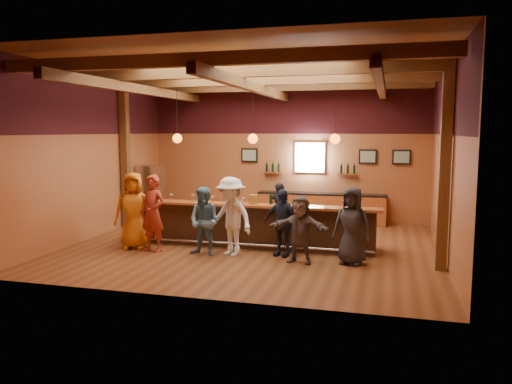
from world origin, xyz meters
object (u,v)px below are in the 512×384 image
customer_orange (134,210)px  bottle_a (271,199)px  back_bar_cabinet (321,208)px  customer_navy (282,223)px  bar_counter (255,225)px  customer_dark (352,226)px  stainless_fridge (151,193)px  customer_denim (205,221)px  bartender (279,210)px  customer_white (231,217)px  customer_brown (300,229)px  ice_bucket (253,199)px  customer_redvest (153,213)px

customer_orange → bottle_a: bearing=-1.6°
back_bar_cabinet → customer_navy: (-0.31, -4.43, 0.31)m
back_bar_cabinet → bar_counter: bearing=-108.3°
bar_counter → customer_dark: size_ratio=3.73×
back_bar_cabinet → stainless_fridge: bearing=-168.1°
customer_denim → bartender: size_ratio=1.06×
bar_counter → stainless_fridge: (-4.12, 2.45, 0.38)m
stainless_fridge → bar_counter: bearing=-30.8°
stainless_fridge → customer_white: 5.24m
customer_brown → ice_bucket: size_ratio=6.76×
back_bar_cabinet → customer_redvest: size_ratio=2.15×
customer_denim → customer_white: 0.63m
bar_counter → back_bar_cabinet: 3.76m
customer_dark → bottle_a: size_ratio=5.42×
bartender → stainless_fridge: bearing=-23.1°
ice_bucket → stainless_fridge: bearing=146.6°
customer_redvest → ice_bucket: (2.23, 0.95, 0.29)m
stainless_fridge → customer_dark: bearing=-28.7°
customer_dark → bottle_a: 2.28m
customer_orange → ice_bucket: (2.84, 0.77, 0.28)m
bar_counter → customer_redvest: (-2.21, -1.23, 0.41)m
customer_orange → customer_brown: bearing=-20.0°
bar_counter → back_bar_cabinet: size_ratio=1.57×
stainless_fridge → ice_bucket: 4.97m
bottle_a → stainless_fridge: bearing=149.7°
customer_navy → ice_bucket: 1.12m
bar_counter → customer_navy: (0.88, -0.86, 0.26)m
bar_counter → customer_brown: 1.96m
customer_orange → customer_brown: customer_orange is taller
customer_orange → bottle_a: size_ratio=6.05×
customer_denim → bottle_a: customer_denim is taller
back_bar_cabinet → stainless_fridge: 5.43m
ice_bucket → bottle_a: bearing=7.2°
customer_dark → bartender: customer_dark is taller
bar_counter → ice_bucket: bearing=-84.8°
customer_orange → bottle_a: 3.39m
customer_denim → ice_bucket: (0.90, 0.98, 0.42)m
customer_white → bar_counter: bearing=100.6°
stainless_fridge → customer_dark: size_ratio=1.06×
customer_white → customer_brown: customer_white is taller
customer_redvest → bartender: 3.49m
customer_brown → stainless_fridge: bearing=153.0°
bar_counter → customer_navy: customer_navy is taller
customer_redvest → customer_brown: bearing=11.6°
customer_orange → customer_denim: size_ratio=1.18×
bartender → customer_dark: bearing=126.6°
bar_counter → customer_brown: (1.39, -1.36, 0.23)m
bar_counter → back_bar_cabinet: bar_counter is taller
bar_counter → customer_white: (-0.28, -1.12, 0.40)m
customer_navy → customer_brown: customer_navy is taller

